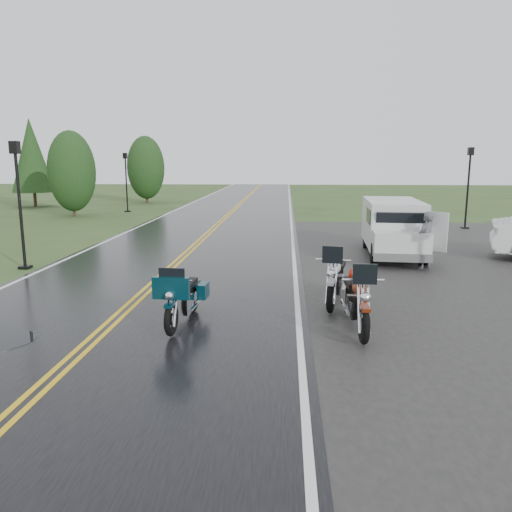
{
  "coord_description": "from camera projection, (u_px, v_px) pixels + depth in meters",
  "views": [
    {
      "loc": [
        3.52,
        -9.86,
        3.28
      ],
      "look_at": [
        2.8,
        2.0,
        1.0
      ],
      "focal_mm": 35.0,
      "sensor_mm": 36.0,
      "label": 1
    }
  ],
  "objects": [
    {
      "name": "lamp_post_near_left",
      "position": [
        20.0,
        206.0,
        15.01
      ],
      "size": [
        0.33,
        0.33,
        3.89
      ],
      "primitive_type": null,
      "color": "black",
      "rests_on": "ground"
    },
    {
      "name": "tree_left_far",
      "position": [
        146.0,
        175.0,
        38.85
      ],
      "size": [
        2.87,
        2.87,
        4.41
      ],
      "primitive_type": null,
      "color": "#1E3D19",
      "rests_on": "ground"
    },
    {
      "name": "van_white",
      "position": [
        375.0,
        234.0,
        15.74
      ],
      "size": [
        2.24,
        5.12,
        1.96
      ],
      "primitive_type": null,
      "rotation": [
        0.0,
        0.0,
        -0.07
      ],
      "color": "silver",
      "rests_on": "ground"
    },
    {
      "name": "road",
      "position": [
        199.0,
        242.0,
        20.3
      ],
      "size": [
        8.0,
        100.0,
        0.04
      ],
      "primitive_type": "cube",
      "color": "black",
      "rests_on": "ground"
    },
    {
      "name": "pine_left_far",
      "position": [
        32.0,
        164.0,
        35.29
      ],
      "size": [
        2.91,
        2.91,
        6.07
      ],
      "primitive_type": null,
      "color": "#1E3D19",
      "rests_on": "ground"
    },
    {
      "name": "tree_left_mid",
      "position": [
        72.0,
        180.0,
        29.37
      ],
      "size": [
        2.74,
        2.74,
        4.28
      ],
      "primitive_type": null,
      "color": "#1E3D19",
      "rests_on": "ground"
    },
    {
      "name": "motorcycle_teal",
      "position": [
        171.0,
        306.0,
        9.21
      ],
      "size": [
        0.94,
        2.22,
        1.28
      ],
      "primitive_type": null,
      "rotation": [
        0.0,
        0.0,
        -0.07
      ],
      "color": "#042731",
      "rests_on": "ground"
    },
    {
      "name": "person_at_van",
      "position": [
        426.0,
        241.0,
        15.16
      ],
      "size": [
        0.75,
        0.74,
        1.74
      ],
      "primitive_type": "imported",
      "rotation": [
        0.0,
        0.0,
        3.87
      ],
      "color": "#4B4B50",
      "rests_on": "ground"
    },
    {
      "name": "ground",
      "position": [
        118.0,
        319.0,
        10.5
      ],
      "size": [
        120.0,
        120.0,
        0.0
      ],
      "primitive_type": "plane",
      "color": "#2D471E",
      "rests_on": "ground"
    },
    {
      "name": "motorcycle_silver",
      "position": [
        331.0,
        284.0,
        10.59
      ],
      "size": [
        1.34,
        2.52,
        1.41
      ],
      "primitive_type": null,
      "rotation": [
        0.0,
        0.0,
        -0.2
      ],
      "color": "#A0A3A7",
      "rests_on": "ground"
    },
    {
      "name": "lamp_post_far_right",
      "position": [
        468.0,
        188.0,
        23.93
      ],
      "size": [
        0.34,
        0.34,
        3.94
      ],
      "primitive_type": null,
      "color": "black",
      "rests_on": "ground"
    },
    {
      "name": "motorcycle_red",
      "position": [
        364.0,
        309.0,
        8.79
      ],
      "size": [
        0.89,
        2.4,
        1.41
      ],
      "primitive_type": null,
      "rotation": [
        0.0,
        0.0,
        0.01
      ],
      "color": "#601D0B",
      "rests_on": "ground"
    },
    {
      "name": "lamp_post_far_left",
      "position": [
        126.0,
        182.0,
        32.05
      ],
      "size": [
        0.33,
        0.33,
        3.8
      ],
      "primitive_type": null,
      "color": "black",
      "rests_on": "ground"
    }
  ]
}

